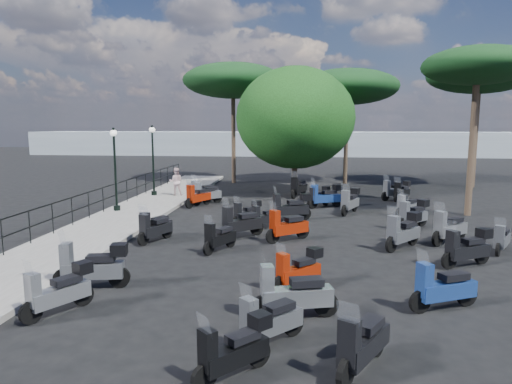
# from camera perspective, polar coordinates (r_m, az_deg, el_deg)

# --- Properties ---
(ground) EXTENTS (120.00, 120.00, 0.00)m
(ground) POSITION_cam_1_polar(r_m,az_deg,el_deg) (16.14, 2.17, -5.90)
(ground) COLOR black
(ground) RESTS_ON ground
(sidewalk) EXTENTS (3.00, 30.00, 0.15)m
(sidewalk) POSITION_cam_1_polar(r_m,az_deg,el_deg) (20.45, -15.73, -2.93)
(sidewalk) COLOR slate
(sidewalk) RESTS_ON ground
(railing) EXTENTS (0.04, 26.04, 1.10)m
(railing) POSITION_cam_1_polar(r_m,az_deg,el_deg) (20.65, -19.38, -0.66)
(railing) COLOR black
(railing) RESTS_ON sidewalk
(lamp_post_1) EXTENTS (0.55, 1.04, 3.70)m
(lamp_post_1) POSITION_cam_1_polar(r_m,az_deg,el_deg) (21.29, -17.22, 3.40)
(lamp_post_1) COLOR black
(lamp_post_1) RESTS_ON sidewalk
(lamp_post_2) EXTENTS (0.60, 1.05, 3.80)m
(lamp_post_2) POSITION_cam_1_polar(r_m,az_deg,el_deg) (25.44, -12.76, 4.46)
(lamp_post_2) COLOR black
(lamp_post_2) RESTS_ON sidewalk
(pedestrian_far) EXTENTS (0.84, 0.72, 1.51)m
(pedestrian_far) POSITION_cam_1_polar(r_m,az_deg,el_deg) (25.26, -9.97, 1.29)
(pedestrian_far) COLOR beige
(pedestrian_far) RESTS_ON sidewalk
(scooter_0) EXTENTS (1.84, 0.68, 1.47)m
(scooter_0) POSITION_cam_1_polar(r_m,az_deg,el_deg) (11.98, -19.79, -8.77)
(scooter_0) COLOR black
(scooter_0) RESTS_ON ground
(scooter_1) EXTENTS (1.00, 1.50, 1.32)m
(scooter_1) POSITION_cam_1_polar(r_m,az_deg,el_deg) (10.72, -23.46, -11.33)
(scooter_1) COLOR black
(scooter_1) RESTS_ON ground
(scooter_2) EXTENTS (0.85, 1.58, 1.33)m
(scooter_2) POSITION_cam_1_polar(r_m,az_deg,el_deg) (16.35, -12.52, -4.24)
(scooter_2) COLOR black
(scooter_2) RESTS_ON ground
(scooter_3) EXTENTS (1.48, 1.33, 1.49)m
(scooter_3) POSITION_cam_1_polar(r_m,az_deg,el_deg) (16.19, -1.96, -3.97)
(scooter_3) COLOR black
(scooter_3) RESTS_ON ground
(scooter_4) EXTENTS (1.00, 1.65, 1.44)m
(scooter_4) POSITION_cam_1_polar(r_m,az_deg,el_deg) (22.48, -7.29, -0.57)
(scooter_4) COLOR black
(scooter_4) RESTS_ON ground
(scooter_5) EXTENTS (1.32, 1.46, 1.47)m
(scooter_5) POSITION_cam_1_polar(r_m,az_deg,el_deg) (23.78, -6.57, -0.03)
(scooter_5) COLOR black
(scooter_5) RESTS_ON ground
(scooter_6) EXTENTS (1.21, 1.23, 1.29)m
(scooter_6) POSITION_cam_1_polar(r_m,az_deg,el_deg) (8.60, 1.63, -15.95)
(scooter_6) COLOR black
(scooter_6) RESTS_ON ground
(scooter_7) EXTENTS (1.23, 1.18, 1.24)m
(scooter_7) POSITION_cam_1_polar(r_m,az_deg,el_deg) (11.38, 5.31, -9.68)
(scooter_7) COLOR black
(scooter_7) RESTS_ON ground
(scooter_8) EXTENTS (0.88, 1.45, 1.26)m
(scooter_8) POSITION_cam_1_polar(r_m,az_deg,el_deg) (14.54, -4.63, -5.75)
(scooter_8) COLOR black
(scooter_8) RESTS_ON ground
(scooter_9) EXTENTS (1.10, 1.24, 1.21)m
(scooter_9) POSITION_cam_1_polar(r_m,az_deg,el_deg) (18.33, -1.15, -2.69)
(scooter_9) COLOR black
(scooter_9) RESTS_ON ground
(scooter_10) EXTENTS (1.78, 0.93, 1.48)m
(scooter_10) POSITION_cam_1_polar(r_m,az_deg,el_deg) (19.06, 4.34, -1.97)
(scooter_10) COLOR black
(scooter_10) RESTS_ON ground
(scooter_11) EXTENTS (0.93, 1.78, 1.49)m
(scooter_11) POSITION_cam_1_polar(r_m,az_deg,el_deg) (25.30, 5.32, 0.52)
(scooter_11) COLOR black
(scooter_11) RESTS_ON ground
(scooter_12) EXTENTS (1.17, 1.21, 1.22)m
(scooter_12) POSITION_cam_1_polar(r_m,az_deg,el_deg) (7.64, -2.79, -19.18)
(scooter_12) COLOR black
(scooter_12) RESTS_ON ground
(scooter_13) EXTENTS (1.85, 0.77, 1.50)m
(scooter_13) POSITION_cam_1_polar(r_m,az_deg,el_deg) (9.66, 4.61, -12.70)
(scooter_13) COLOR black
(scooter_13) RESTS_ON ground
(scooter_14) EXTENTS (1.48, 1.24, 1.45)m
(scooter_14) POSITION_cam_1_polar(r_m,az_deg,el_deg) (15.77, 3.91, -4.38)
(scooter_14) COLOR black
(scooter_14) RESTS_ON ground
(scooter_15) EXTENTS (1.19, 1.03, 1.18)m
(scooter_15) POSITION_cam_1_polar(r_m,az_deg,el_deg) (17.64, 1.15, -3.28)
(scooter_15) COLOR black
(scooter_15) RESTS_ON ground
(scooter_16) EXTENTS (1.71, 0.99, 1.46)m
(scooter_16) POSITION_cam_1_polar(r_m,az_deg,el_deg) (22.25, 8.66, -0.55)
(scooter_16) COLOR black
(scooter_16) RESTS_ON ground
(scooter_17) EXTENTS (1.10, 1.38, 1.29)m
(scooter_17) POSITION_cam_1_polar(r_m,az_deg,el_deg) (22.38, 7.92, -0.65)
(scooter_17) COLOR black
(scooter_17) RESTS_ON ground
(scooter_18) EXTENTS (1.01, 1.53, 1.37)m
(scooter_18) POSITION_cam_1_polar(r_m,az_deg,el_deg) (7.96, 13.11, -18.05)
(scooter_18) COLOR black
(scooter_18) RESTS_ON ground
(scooter_19) EXTENTS (1.64, 0.92, 1.40)m
(scooter_19) POSITION_cam_1_polar(r_m,az_deg,el_deg) (10.86, 22.33, -11.08)
(scooter_19) COLOR black
(scooter_19) RESTS_ON ground
(scooter_20) EXTENTS (1.38, 1.51, 1.48)m
(scooter_20) POSITION_cam_1_polar(r_m,az_deg,el_deg) (15.54, 17.92, -4.76)
(scooter_20) COLOR black
(scooter_20) RESTS_ON ground
(scooter_21) EXTENTS (1.47, 1.32, 1.49)m
(scooter_21) POSITION_cam_1_polar(r_m,az_deg,el_deg) (16.75, 22.96, -4.23)
(scooter_21) COLOR black
(scooter_21) RESTS_ON ground
(scooter_22) EXTENTS (1.00, 1.69, 1.45)m
(scooter_22) POSITION_cam_1_polar(r_m,az_deg,el_deg) (20.97, 11.67, -1.20)
(scooter_22) COLOR black
(scooter_22) RESTS_ON ground
(scooter_23) EXTENTS (1.47, 1.12, 1.38)m
(scooter_23) POSITION_cam_1_polar(r_m,az_deg,el_deg) (25.31, 16.79, 0.10)
(scooter_23) COLOR black
(scooter_23) RESTS_ON ground
(scooter_25) EXTENTS (1.59, 1.03, 1.39)m
(scooter_25) POSITION_cam_1_polar(r_m,az_deg,el_deg) (14.29, 24.88, -6.42)
(scooter_25) COLOR black
(scooter_25) RESTS_ON ground
(scooter_26) EXTENTS (0.90, 1.34, 1.20)m
(scooter_26) POSITION_cam_1_polar(r_m,az_deg,el_deg) (16.31, 28.35, -5.27)
(scooter_26) COLOR black
(scooter_26) RESTS_ON ground
(scooter_27) EXTENTS (1.41, 1.36, 1.42)m
(scooter_27) POSITION_cam_1_polar(r_m,az_deg,el_deg) (18.64, 19.06, -2.72)
(scooter_27) COLOR black
(scooter_27) RESTS_ON ground
(scooter_28) EXTENTS (1.27, 1.09, 1.25)m
(scooter_28) POSITION_cam_1_polar(r_m,az_deg,el_deg) (21.04, 18.43, -1.73)
(scooter_28) COLOR black
(scooter_28) RESTS_ON ground
(scooter_29) EXTENTS (1.11, 1.43, 1.32)m
(scooter_29) POSITION_cam_1_polar(r_m,az_deg,el_deg) (25.24, 17.77, 0.08)
(scooter_29) COLOR black
(scooter_29) RESTS_ON ground
(scooter_30) EXTENTS (1.32, 1.46, 1.47)m
(scooter_30) POSITION_cam_1_polar(r_m,az_deg,el_deg) (23.03, -6.23, -0.30)
(scooter_30) COLOR black
(scooter_30) RESTS_ON ground
(scooter_31) EXTENTS (0.85, 1.58, 1.33)m
(scooter_31) POSITION_cam_1_polar(r_m,az_deg,el_deg) (16.01, -12.57, -4.51)
(scooter_31) COLOR black
(scooter_31) RESTS_ON ground
(broadleaf_tree) EXTENTS (6.72, 6.72, 7.21)m
(broadleaf_tree) POSITION_cam_1_polar(r_m,az_deg,el_deg) (26.05, 4.91, 9.20)
(broadleaf_tree) COLOR #38281E
(broadleaf_tree) RESTS_ON ground
(pine_0) EXTENTS (6.70, 6.70, 7.61)m
(pine_0) POSITION_cam_1_polar(r_m,az_deg,el_deg) (31.33, 11.39, 12.73)
(pine_0) COLOR #38281E
(pine_0) RESTS_ON ground
(pine_1) EXTENTS (6.38, 6.38, 8.11)m
(pine_1) POSITION_cam_1_polar(r_m,az_deg,el_deg) (32.26, 26.18, 12.91)
(pine_1) COLOR #38281E
(pine_1) RESTS_ON ground
(pine_2) EXTENTS (6.72, 6.72, 8.05)m
(pine_2) POSITION_cam_1_polar(r_m,az_deg,el_deg) (31.37, -2.88, 13.69)
(pine_2) COLOR #38281E
(pine_2) RESTS_ON ground
(pine_3) EXTENTS (4.63, 4.63, 7.27)m
(pine_3) POSITION_cam_1_polar(r_m,az_deg,el_deg) (22.11, 25.96, 13.90)
(pine_3) COLOR #38281E
(pine_3) RESTS_ON ground
(distant_hills) EXTENTS (70.00, 8.00, 3.00)m
(distant_hills) POSITION_cam_1_polar(r_m,az_deg,el_deg) (60.66, 5.12, 6.07)
(distant_hills) COLOR gray
(distant_hills) RESTS_ON ground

